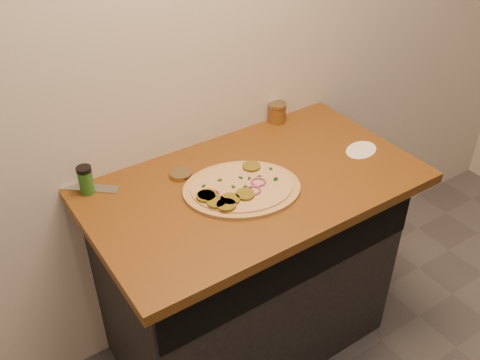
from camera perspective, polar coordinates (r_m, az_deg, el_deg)
cabinet at (r=2.23m, az=0.84°, el=-9.54°), size 1.10×0.60×0.86m
countertop at (r=1.92m, az=1.46°, el=-0.53°), size 1.20×0.70×0.04m
pizza at (r=1.85m, az=0.05°, el=-0.93°), size 0.53×0.53×0.03m
chefs_knife at (r=1.97m, az=-18.11°, el=-0.55°), size 0.27×0.23×0.02m
mason_jar_lid at (r=1.94m, az=-6.33°, el=0.63°), size 0.10×0.10×0.02m
salsa_jar at (r=2.26m, az=3.98°, el=7.21°), size 0.08×0.08×0.08m
spice_shaker at (r=1.90m, az=-16.13°, el=0.02°), size 0.05×0.05×0.10m
flour_spill at (r=2.13m, az=12.80°, el=3.15°), size 0.18×0.18×0.00m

